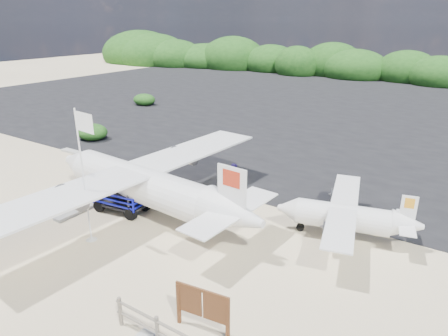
# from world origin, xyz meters

# --- Properties ---
(ground) EXTENTS (160.00, 160.00, 0.00)m
(ground) POSITION_xyz_m (0.00, 0.00, 0.00)
(ground) COLOR beige
(asphalt_apron) EXTENTS (90.00, 50.00, 0.04)m
(asphalt_apron) POSITION_xyz_m (0.00, 30.00, 0.00)
(asphalt_apron) COLOR #B2B2B2
(asphalt_apron) RESTS_ON ground
(lagoon) EXTENTS (9.00, 7.00, 0.40)m
(lagoon) POSITION_xyz_m (-9.00, 1.50, 0.00)
(lagoon) COLOR #B2B2B2
(lagoon) RESTS_ON ground
(vegetation_band) EXTENTS (124.00, 8.00, 4.40)m
(vegetation_band) POSITION_xyz_m (0.00, 55.00, 0.00)
(vegetation_band) COLOR #B2B2B2
(vegetation_band) RESTS_ON ground
(baggage_cart) EXTENTS (2.88, 1.87, 1.36)m
(baggage_cart) POSITION_xyz_m (-2.76, 0.49, 0.00)
(baggage_cart) COLOR #0C11BC
(baggage_cart) RESTS_ON ground
(flagpole) EXTENTS (1.18, 0.60, 5.68)m
(flagpole) POSITION_xyz_m (-1.85, -2.14, 0.00)
(flagpole) COLOR white
(flagpole) RESTS_ON ground
(signboard) EXTENTS (1.88, 0.41, 1.55)m
(signboard) POSITION_xyz_m (5.25, -3.85, 0.00)
(signboard) COLOR brown
(signboard) RESTS_ON ground
(crew_a) EXTENTS (0.68, 0.46, 1.80)m
(crew_a) POSITION_xyz_m (-3.68, 3.39, 0.90)
(crew_a) COLOR #1C144D
(crew_a) RESTS_ON ground
(crew_b) EXTENTS (0.89, 0.75, 1.63)m
(crew_b) POSITION_xyz_m (0.53, 5.47, 0.82)
(crew_b) COLOR #1C144D
(crew_b) RESTS_ON ground
(crew_c) EXTENTS (0.95, 0.43, 1.59)m
(crew_c) POSITION_xyz_m (1.93, 2.54, 0.79)
(crew_c) COLOR #1C144D
(crew_c) RESTS_ON ground
(aircraft_small) EXTENTS (7.43, 7.43, 2.21)m
(aircraft_small) POSITION_xyz_m (-12.64, 30.95, 0.00)
(aircraft_small) COLOR #B2B2B2
(aircraft_small) RESTS_ON ground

